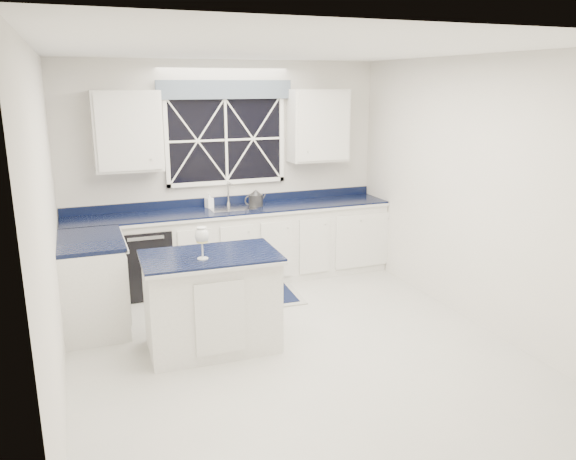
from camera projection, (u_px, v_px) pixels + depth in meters
name	position (u px, v px, depth m)	size (l,w,h in m)	color
ground	(291.00, 347.00, 5.33)	(4.50, 4.50, 0.00)	#B5B5B0
back_wall	(226.00, 172.00, 7.02)	(4.00, 0.10, 2.70)	silver
base_cabinets	(211.00, 253.00, 6.71)	(3.99, 1.60, 0.90)	white
countertop	(233.00, 210.00, 6.86)	(3.98, 0.64, 0.04)	black
dishwasher	(144.00, 260.00, 6.60)	(0.60, 0.58, 0.82)	black
window	(226.00, 133.00, 6.85)	(1.65, 0.09, 1.26)	black
upper_cabinets	(228.00, 128.00, 6.72)	(3.10, 0.34, 0.90)	white
faucet	(229.00, 193.00, 6.99)	(0.05, 0.20, 0.30)	#B4B4B7
island	(212.00, 301.00, 5.21)	(1.26, 0.78, 0.92)	white
rug	(243.00, 298.00, 6.52)	(1.37, 0.89, 0.02)	#A2A39E
kettle	(256.00, 199.00, 6.96)	(0.29, 0.20, 0.21)	#303032
wine_glass	(202.00, 237.00, 4.91)	(0.12, 0.12, 0.29)	silver
soap_bottle	(209.00, 200.00, 6.88)	(0.08, 0.08, 0.18)	silver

